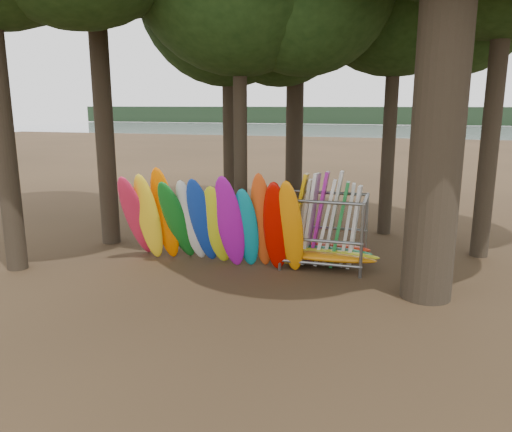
# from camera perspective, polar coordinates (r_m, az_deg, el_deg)

# --- Properties ---
(ground) EXTENTS (120.00, 120.00, 0.00)m
(ground) POSITION_cam_1_polar(r_m,az_deg,el_deg) (13.41, 0.09, -7.32)
(ground) COLOR #47331E
(ground) RESTS_ON ground
(lake) EXTENTS (160.00, 160.00, 0.00)m
(lake) POSITION_cam_1_polar(r_m,az_deg,el_deg) (72.33, 13.80, 8.66)
(lake) COLOR gray
(lake) RESTS_ON ground
(far_shore) EXTENTS (160.00, 4.00, 4.00)m
(far_shore) POSITION_cam_1_polar(r_m,az_deg,el_deg) (122.17, 15.11, 11.01)
(far_shore) COLOR black
(far_shore) RESTS_ON ground
(kayak_row) EXTENTS (5.51, 2.07, 3.00)m
(kayak_row) POSITION_cam_1_polar(r_m,az_deg,el_deg) (14.16, -5.55, -0.68)
(kayak_row) COLOR #E6234C
(kayak_row) RESTS_ON ground
(storage_rack) EXTENTS (3.20, 1.56, 2.77)m
(storage_rack) POSITION_cam_1_polar(r_m,az_deg,el_deg) (14.42, 7.80, -1.96)
(storage_rack) COLOR slate
(storage_rack) RESTS_ON ground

